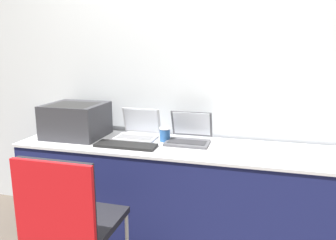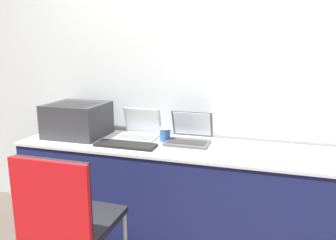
{
  "view_description": "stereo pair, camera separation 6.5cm",
  "coord_description": "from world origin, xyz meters",
  "px_view_note": "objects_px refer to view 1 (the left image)",
  "views": [
    {
      "loc": [
        0.5,
        -1.94,
        1.47
      ],
      "look_at": [
        -0.12,
        0.31,
        0.95
      ],
      "focal_mm": 35.0,
      "sensor_mm": 36.0,
      "label": 1
    },
    {
      "loc": [
        0.57,
        -1.92,
        1.47
      ],
      "look_at": [
        -0.12,
        0.31,
        0.95
      ],
      "focal_mm": 35.0,
      "sensor_mm": 36.0,
      "label": 2
    }
  ],
  "objects_px": {
    "external_keyboard": "(126,145)",
    "printer": "(76,119)",
    "coffee_cup": "(165,135)",
    "chair": "(68,215)",
    "laptop_right": "(189,136)",
    "laptop_left": "(138,131)"
  },
  "relations": [
    {
      "from": "external_keyboard",
      "to": "printer",
      "type": "bearing_deg",
      "value": 162.01
    },
    {
      "from": "coffee_cup",
      "to": "chair",
      "type": "xyz_separation_m",
      "value": [
        -0.31,
        -0.87,
        -0.25
      ]
    },
    {
      "from": "printer",
      "to": "chair",
      "type": "bearing_deg",
      "value": -63.1
    },
    {
      "from": "printer",
      "to": "laptop_right",
      "type": "distance_m",
      "value": 0.91
    },
    {
      "from": "external_keyboard",
      "to": "coffee_cup",
      "type": "height_order",
      "value": "coffee_cup"
    },
    {
      "from": "printer",
      "to": "coffee_cup",
      "type": "xyz_separation_m",
      "value": [
        0.72,
        0.05,
        -0.09
      ]
    },
    {
      "from": "laptop_left",
      "to": "chair",
      "type": "bearing_deg",
      "value": -94.31
    },
    {
      "from": "laptop_right",
      "to": "chair",
      "type": "xyz_separation_m",
      "value": [
        -0.49,
        -0.9,
        -0.25
      ]
    },
    {
      "from": "coffee_cup",
      "to": "laptop_right",
      "type": "bearing_deg",
      "value": 8.69
    },
    {
      "from": "coffee_cup",
      "to": "external_keyboard",
      "type": "bearing_deg",
      "value": -137.67
    },
    {
      "from": "laptop_right",
      "to": "coffee_cup",
      "type": "distance_m",
      "value": 0.18
    },
    {
      "from": "printer",
      "to": "laptop_right",
      "type": "xyz_separation_m",
      "value": [
        0.9,
        0.08,
        -0.09
      ]
    },
    {
      "from": "printer",
      "to": "external_keyboard",
      "type": "bearing_deg",
      "value": -17.99
    },
    {
      "from": "printer",
      "to": "laptop_right",
      "type": "height_order",
      "value": "printer"
    },
    {
      "from": "chair",
      "to": "laptop_left",
      "type": "bearing_deg",
      "value": 85.69
    },
    {
      "from": "external_keyboard",
      "to": "chair",
      "type": "xyz_separation_m",
      "value": [
        -0.07,
        -0.66,
        -0.21
      ]
    },
    {
      "from": "coffee_cup",
      "to": "chair",
      "type": "distance_m",
      "value": 0.96
    },
    {
      "from": "printer",
      "to": "chair",
      "type": "height_order",
      "value": "printer"
    },
    {
      "from": "laptop_right",
      "to": "external_keyboard",
      "type": "xyz_separation_m",
      "value": [
        -0.41,
        -0.24,
        -0.04
      ]
    },
    {
      "from": "laptop_right",
      "to": "coffee_cup",
      "type": "height_order",
      "value": "laptop_right"
    },
    {
      "from": "laptop_left",
      "to": "coffee_cup",
      "type": "bearing_deg",
      "value": -11.42
    },
    {
      "from": "laptop_left",
      "to": "external_keyboard",
      "type": "relative_size",
      "value": 0.7
    }
  ]
}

